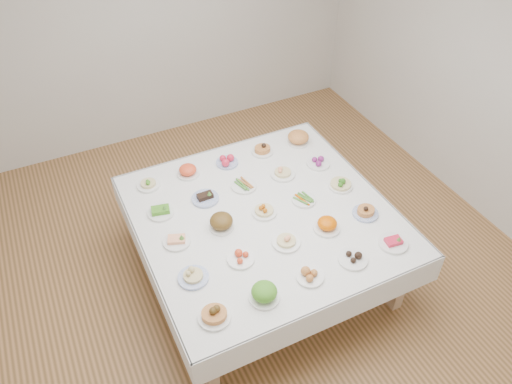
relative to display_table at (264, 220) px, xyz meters
name	(u,v)px	position (x,y,z in m)	size (l,w,h in m)	color
room_envelope	(248,94)	(-0.05, 0.18, 1.15)	(5.02, 5.02, 2.81)	#A67245
display_table	(264,220)	(0.00, 0.00, 0.00)	(2.12, 2.12, 0.75)	white
dish_0	(214,312)	(-0.78, -0.79, 0.13)	(0.23, 0.23, 0.14)	white
dish_1	(264,293)	(-0.39, -0.79, 0.14)	(0.22, 0.22, 0.14)	white
dish_2	(310,275)	(0.00, -0.77, 0.11)	(0.20, 0.20, 0.09)	white
dish_3	(353,258)	(0.38, -0.77, 0.10)	(0.23, 0.23, 0.09)	white
dish_4	(393,241)	(0.77, -0.77, 0.10)	(0.23, 0.23, 0.09)	white
dish_5	(193,273)	(-0.79, -0.40, 0.13)	(0.25, 0.25, 0.13)	#4C66B2
dish_6	(241,257)	(-0.39, -0.39, 0.10)	(0.21, 0.21, 0.09)	white
dish_7	(286,239)	(0.01, -0.39, 0.13)	(0.22, 0.22, 0.13)	white
dish_8	(327,224)	(0.39, -0.39, 0.12)	(0.22, 0.22, 0.12)	white
dish_9	(366,210)	(0.77, -0.39, 0.12)	(0.22, 0.22, 0.11)	#4C66B2
dish_10	(176,239)	(-0.78, 0.01, 0.11)	(0.22, 0.22, 0.10)	white
dish_11	(221,223)	(-0.39, 0.00, 0.13)	(0.20, 0.20, 0.12)	white
dish_12	(264,208)	(0.01, 0.00, 0.13)	(0.23, 0.23, 0.12)	white
dish_13	(304,199)	(0.39, -0.01, 0.09)	(0.21, 0.21, 0.05)	white
dish_14	(341,182)	(0.78, 0.01, 0.13)	(0.22, 0.22, 0.13)	white
dish_15	(161,211)	(-0.79, 0.39, 0.10)	(0.22, 0.22, 0.09)	white
dish_16	(205,196)	(-0.38, 0.39, 0.11)	(0.24, 0.24, 0.10)	#4C66B2
dish_17	(244,185)	(0.00, 0.40, 0.09)	(0.23, 0.23, 0.06)	white
dish_18	(283,171)	(0.39, 0.39, 0.12)	(0.22, 0.22, 0.11)	white
dish_19	(318,161)	(0.78, 0.38, 0.11)	(0.22, 0.22, 0.09)	white
dish_20	(148,183)	(-0.78, 0.78, 0.11)	(0.21, 0.21, 0.10)	white
dish_21	(188,170)	(-0.40, 0.78, 0.12)	(0.20, 0.20, 0.12)	white
dish_22	(227,160)	(0.00, 0.77, 0.11)	(0.21, 0.21, 0.10)	#4C66B2
dish_23	(262,149)	(0.38, 0.78, 0.12)	(0.21, 0.21, 0.11)	white
dish_24	(298,138)	(0.78, 0.77, 0.14)	(0.23, 0.23, 0.14)	white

